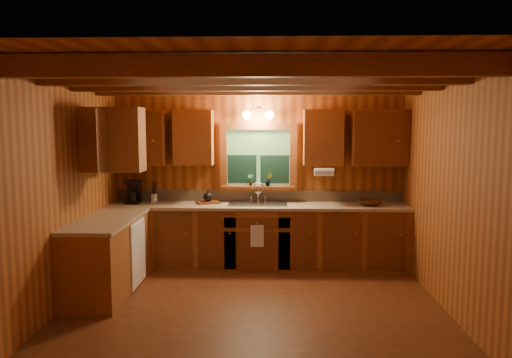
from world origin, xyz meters
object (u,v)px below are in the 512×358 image
Objects in this scene: sink at (258,207)px; cutting_board at (208,202)px; wicker_basket at (370,203)px; coffee_maker at (133,192)px.

cutting_board is at bearing 175.13° from sink.
cutting_board is at bearing 177.39° from wicker_basket.
wicker_basket is at bearing -26.85° from cutting_board.
sink is at bearing 1.35° from coffee_maker.
coffee_maker is 1.10× the size of cutting_board.
sink is 2.67× the size of cutting_board.
coffee_maker is 1.00× the size of wicker_basket.
sink is 1.80m from coffee_maker.
sink is 1.57m from wicker_basket.
coffee_maker is at bearing 178.16° from sink.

